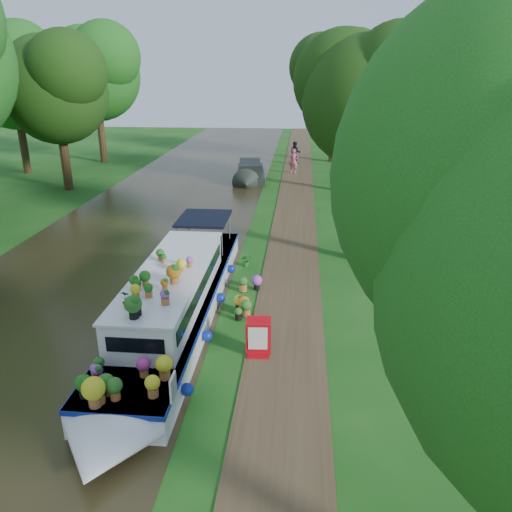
# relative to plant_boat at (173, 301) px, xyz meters

# --- Properties ---
(ground) EXTENTS (100.00, 100.00, 0.00)m
(ground) POSITION_rel_plant_boat_xyz_m (2.25, 3.33, -0.85)
(ground) COLOR #174D13
(ground) RESTS_ON ground
(canal_water) EXTENTS (10.00, 100.00, 0.02)m
(canal_water) POSITION_rel_plant_boat_xyz_m (-3.75, 3.33, -0.84)
(canal_water) COLOR black
(canal_water) RESTS_ON ground
(towpath) EXTENTS (2.20, 100.00, 0.03)m
(towpath) POSITION_rel_plant_boat_xyz_m (3.45, 3.33, -0.84)
(towpath) COLOR #473621
(towpath) RESTS_ON ground
(plant_boat) EXTENTS (2.29, 13.52, 2.29)m
(plant_boat) POSITION_rel_plant_boat_xyz_m (0.00, 0.00, 0.00)
(plant_boat) COLOR silver
(plant_boat) RESTS_ON canal_water
(tree_near_overhang) EXTENTS (5.52, 5.28, 8.99)m
(tree_near_overhang) POSITION_rel_plant_boat_xyz_m (6.04, 6.40, 5.75)
(tree_near_overhang) COLOR black
(tree_near_overhang) RESTS_ON ground
(tree_near_mid) EXTENTS (6.90, 6.60, 9.40)m
(tree_near_mid) POSITION_rel_plant_boat_xyz_m (6.73, 18.41, 5.58)
(tree_near_mid) COLOR black
(tree_near_mid) RESTS_ON ground
(tree_near_far) EXTENTS (7.59, 7.26, 10.30)m
(tree_near_far) POSITION_rel_plant_boat_xyz_m (6.23, 29.42, 6.20)
(tree_near_far) COLOR black
(tree_near_far) RESTS_ON ground
(tree_far_c) EXTENTS (7.13, 6.82, 9.59)m
(tree_far_c) POSITION_rel_plant_boat_xyz_m (-11.27, 17.42, 5.67)
(tree_far_c) COLOR black
(tree_far_c) RESTS_ON ground
(tree_far_d) EXTENTS (8.05, 7.70, 10.85)m
(tree_far_d) POSITION_rel_plant_boat_xyz_m (-12.77, 27.43, 6.55)
(tree_far_d) COLOR black
(tree_far_d) RESTS_ON ground
(tree_far_h) EXTENTS (7.82, 7.48, 10.49)m
(tree_far_h) POSITION_rel_plant_boat_xyz_m (-16.77, 22.42, 6.28)
(tree_far_h) COLOR black
(tree_far_h) RESTS_ON ground
(second_boat) EXTENTS (2.46, 6.66, 1.26)m
(second_boat) POSITION_rel_plant_boat_xyz_m (0.14, 21.50, -0.34)
(second_boat) COLOR black
(second_boat) RESTS_ON canal_water
(sandwich_board) EXTENTS (0.69, 0.57, 1.07)m
(sandwich_board) POSITION_rel_plant_boat_xyz_m (2.70, -1.45, -0.34)
(sandwich_board) COLOR #B10C17
(sandwich_board) RESTS_ON towpath
(pedestrian_pink) EXTENTS (0.72, 0.54, 1.78)m
(pedestrian_pink) POSITION_rel_plant_boat_xyz_m (3.15, 24.00, 0.07)
(pedestrian_pink) COLOR #DA59A4
(pedestrian_pink) RESTS_ON towpath
(pedestrian_dark) EXTENTS (0.89, 0.70, 1.80)m
(pedestrian_dark) POSITION_rel_plant_boat_xyz_m (3.20, 27.74, 0.08)
(pedestrian_dark) COLOR black
(pedestrian_dark) RESTS_ON towpath
(verge_plant) EXTENTS (0.53, 0.50, 0.48)m
(verge_plant) POSITION_rel_plant_boat_xyz_m (1.65, 5.11, -0.61)
(verge_plant) COLOR #206C20
(verge_plant) RESTS_ON ground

